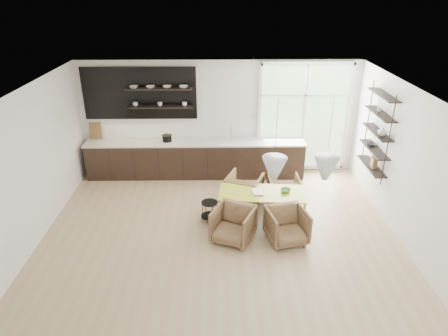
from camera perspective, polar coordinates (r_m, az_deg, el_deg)
room at (r=8.46m, az=3.25°, el=3.33°), size 7.02×6.01×2.91m
kitchen_run at (r=10.27m, az=-4.57°, el=2.09°), size 5.54×0.69×2.75m
right_shelving at (r=9.09m, az=21.06°, el=4.49°), size 0.26×1.22×1.90m
dining_table at (r=8.31m, az=5.43°, el=-3.75°), size 1.82×0.93×0.64m
armchair_back_left at (r=9.03m, az=2.91°, el=-3.01°), size 0.97×0.98×0.69m
armchair_back_right at (r=9.12m, az=8.50°, el=-3.14°), size 0.69×0.71×0.65m
armchair_front_left at (r=7.78m, az=1.33°, el=-8.03°), size 0.97×0.98×0.68m
armchair_front_right at (r=7.84m, az=8.96°, el=-8.14°), size 0.87×0.88×0.67m
wire_stool at (r=8.36m, az=-2.08°, el=-5.86°), size 0.36×0.36×0.46m
table_book at (r=8.24m, az=4.07°, el=-3.48°), size 0.25×0.31×0.03m
table_bowl at (r=8.35m, az=8.78°, el=-3.19°), size 0.23×0.23×0.06m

